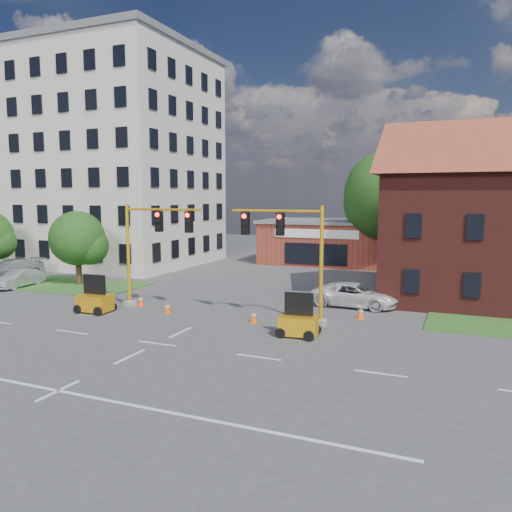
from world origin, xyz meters
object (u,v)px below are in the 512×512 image
signal_mast_east (291,249)px  trailer_east (299,323)px  signal_mast_west (151,243)px  pickup_white (355,295)px  trailer_west (95,301)px

signal_mast_east → trailer_east: (1.22, -2.37, -3.29)m
trailer_east → signal_mast_west: bearing=160.6°
signal_mast_east → pickup_white: size_ratio=1.21×
trailer_east → pickup_white: trailer_east is taller
signal_mast_east → pickup_white: signal_mast_east is taller
signal_mast_west → trailer_east: (9.93, -2.37, -3.29)m
signal_mast_west → signal_mast_east: size_ratio=1.00×
trailer_west → pickup_white: size_ratio=0.41×
pickup_white → signal_mast_west: bearing=116.8°
signal_mast_east → pickup_white: (2.39, 5.11, -3.21)m
signal_mast_west → trailer_west: signal_mast_west is taller
signal_mast_west → trailer_east: bearing=-13.4°
trailer_east → signal_mast_east: bearing=111.3°
signal_mast_east → trailer_west: signal_mast_east is taller
signal_mast_east → trailer_east: signal_mast_east is taller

